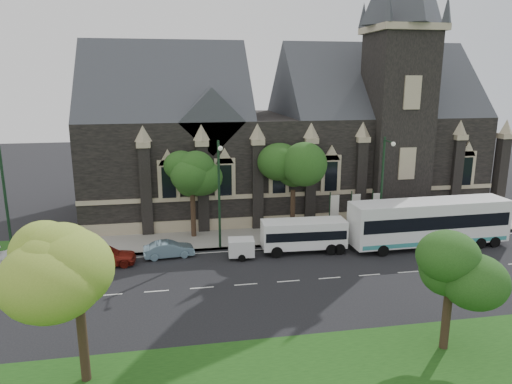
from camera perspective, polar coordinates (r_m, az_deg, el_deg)
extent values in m
plane|color=black|center=(33.44, 3.93, -10.72)|extent=(160.00, 160.00, 0.00)
cube|color=gray|center=(42.04, 0.78, -5.39)|extent=(80.00, 5.00, 0.15)
cube|color=black|center=(51.12, 3.07, 3.72)|extent=(40.00, 15.00, 10.00)
cube|color=#33363B|center=(49.16, -10.78, 8.99)|extent=(16.00, 15.00, 15.00)
cube|color=#33363B|center=(53.70, 13.72, 9.21)|extent=(20.00, 15.00, 15.00)
cube|color=#33363B|center=(44.82, -5.63, 8.73)|extent=(6.00, 6.00, 6.00)
cube|color=black|center=(48.37, 16.52, 7.41)|extent=(5.50, 5.50, 18.00)
cube|color=tan|center=(48.34, 17.28, 18.30)|extent=(6.20, 6.20, 0.60)
cube|color=tan|center=(44.34, 5.26, -0.23)|extent=(40.00, 0.22, 0.40)
cube|color=tan|center=(45.03, 5.19, -3.44)|extent=(40.00, 0.25, 1.20)
cube|color=black|center=(43.37, 2.81, 1.67)|extent=(1.20, 0.12, 2.80)
cylinder|color=black|center=(23.95, -20.25, -16.16)|extent=(0.44, 0.44, 4.40)
sphere|color=olive|center=(22.29, -21.09, -7.11)|extent=(4.16, 4.16, 4.16)
sphere|color=olive|center=(22.63, -18.97, -4.53)|extent=(3.12, 3.12, 3.12)
cylinder|color=black|center=(27.11, 22.00, -14.25)|extent=(0.44, 0.44, 3.08)
sphere|color=#214A17|center=(25.92, 22.58, -8.47)|extent=(3.20, 3.20, 3.20)
sphere|color=#214A17|center=(26.50, 23.10, -6.65)|extent=(2.40, 2.40, 2.40)
cylinder|color=black|center=(43.04, 4.46, -2.32)|extent=(0.44, 0.44, 3.96)
sphere|color=#214A17|center=(42.18, 4.55, 2.47)|extent=(3.84, 3.84, 3.84)
sphere|color=#214A17|center=(42.92, 5.26, 3.62)|extent=(2.88, 2.88, 2.88)
cylinder|color=black|center=(41.74, -7.60, -2.91)|extent=(0.44, 0.44, 3.96)
sphere|color=#214A17|center=(40.87, -7.76, 1.92)|extent=(3.68, 3.68, 3.68)
sphere|color=#214A17|center=(41.45, -6.88, 3.09)|extent=(2.76, 2.76, 2.76)
cylinder|color=#15301B|center=(41.84, 14.96, 0.36)|extent=(0.20, 0.20, 9.00)
cylinder|color=#15301B|center=(40.41, 15.80, 5.90)|extent=(0.10, 1.60, 0.10)
sphere|color=silver|center=(39.71, 16.29, 5.60)|extent=(0.36, 0.36, 0.36)
cylinder|color=#15301B|center=(38.13, -4.48, -0.49)|extent=(0.20, 0.20, 9.00)
cylinder|color=#15301B|center=(36.55, -4.47, 5.61)|extent=(0.10, 1.60, 0.10)
sphere|color=silver|center=(35.77, -4.34, 5.28)|extent=(0.36, 0.36, 0.36)
cylinder|color=#15301B|center=(39.93, -27.97, -1.42)|extent=(0.20, 0.20, 9.00)
cylinder|color=#15301B|center=(42.51, 8.89, -2.62)|extent=(0.10, 0.10, 4.00)
cube|color=white|center=(42.49, 9.49, -1.81)|extent=(0.80, 0.04, 2.20)
cylinder|color=#15301B|center=(43.19, 11.40, -2.47)|extent=(0.10, 0.10, 4.00)
cube|color=white|center=(43.19, 11.99, -1.67)|extent=(0.80, 0.04, 2.20)
cylinder|color=#15301B|center=(43.95, 13.83, -2.32)|extent=(0.10, 0.10, 4.00)
cube|color=white|center=(43.98, 14.41, -1.53)|extent=(0.80, 0.04, 2.20)
cube|color=white|center=(41.80, 20.20, -3.33)|extent=(13.51, 3.14, 3.47)
cube|color=black|center=(41.74, 20.23, -3.00)|extent=(12.98, 3.17, 1.10)
cube|color=teal|center=(42.22, 20.04, -5.19)|extent=(12.98, 3.16, 0.35)
cylinder|color=black|center=(38.94, 15.12, -6.87)|extent=(0.91, 0.30, 0.90)
cylinder|color=black|center=(41.30, 13.39, -5.58)|extent=(0.91, 0.30, 0.90)
cylinder|color=black|center=(43.47, 25.53, -5.60)|extent=(0.91, 0.30, 0.90)
cylinder|color=black|center=(45.59, 23.44, -4.53)|extent=(0.91, 0.30, 0.90)
cylinder|color=black|center=(44.28, 26.93, -5.42)|extent=(0.91, 0.30, 0.90)
cylinder|color=black|center=(46.37, 24.80, -4.37)|extent=(0.91, 0.30, 0.90)
cube|color=white|center=(38.41, 5.79, -5.02)|extent=(6.87, 2.42, 2.17)
cube|color=black|center=(38.38, 5.79, -4.90)|extent=(6.60, 2.45, 0.73)
cylinder|color=black|center=(37.32, 2.55, -7.30)|extent=(0.91, 0.32, 0.90)
cylinder|color=black|center=(39.29, 1.99, -6.20)|extent=(0.91, 0.32, 0.90)
cylinder|color=black|center=(38.32, 9.10, -6.90)|extent=(0.91, 0.32, 0.90)
cylinder|color=black|center=(40.24, 8.23, -5.85)|extent=(0.91, 0.32, 0.90)
cylinder|color=black|center=(38.51, 10.08, -6.83)|extent=(0.91, 0.32, 0.90)
cylinder|color=black|center=(40.42, 9.16, -5.80)|extent=(0.91, 0.32, 0.90)
cube|color=silver|center=(37.10, -1.81, -6.68)|extent=(2.12, 1.66, 1.30)
cylinder|color=black|center=(36.62, -1.72, -7.99)|extent=(0.57, 0.25, 0.56)
cylinder|color=black|center=(38.02, -1.87, -7.17)|extent=(0.57, 0.25, 0.56)
cylinder|color=black|center=(37.32, 0.20, -7.12)|extent=(1.20, 0.18, 0.08)
imported|color=#7CA0B4|center=(37.97, -10.49, -6.83)|extent=(4.05, 1.78, 1.29)
imported|color=maroon|center=(37.46, -17.83, -7.35)|extent=(4.60, 1.92, 1.56)
imported|color=white|center=(39.48, -25.50, -7.00)|extent=(5.39, 2.53, 1.52)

